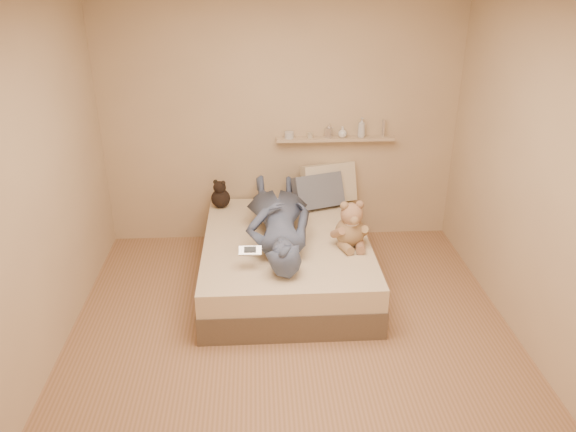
{
  "coord_description": "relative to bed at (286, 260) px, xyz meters",
  "views": [
    {
      "loc": [
        -0.25,
        -3.61,
        2.76
      ],
      "look_at": [
        0.0,
        0.65,
        0.8
      ],
      "focal_mm": 35.0,
      "sensor_mm": 36.0,
      "label": 1
    }
  ],
  "objects": [
    {
      "name": "wall_shelf",
      "position": [
        0.55,
        0.91,
        0.88
      ],
      "size": [
        1.2,
        0.12,
        0.03
      ],
      "primitive_type": "cube",
      "color": "tan",
      "rests_on": "wall_back"
    },
    {
      "name": "teddy_bear",
      "position": [
        0.55,
        -0.19,
        0.41
      ],
      "size": [
        0.36,
        0.35,
        0.44
      ],
      "color": "#90764F",
      "rests_on": "bed"
    },
    {
      "name": "dark_plush",
      "position": [
        -0.63,
        0.74,
        0.35
      ],
      "size": [
        0.19,
        0.19,
        0.3
      ],
      "color": "black",
      "rests_on": "bed"
    },
    {
      "name": "bed",
      "position": [
        0.0,
        0.0,
        0.0
      ],
      "size": [
        1.5,
        1.9,
        0.45
      ],
      "color": "brown",
      "rests_on": "floor"
    },
    {
      "name": "person",
      "position": [
        -0.07,
        0.02,
        0.42
      ],
      "size": [
        0.61,
        1.62,
        0.39
      ],
      "primitive_type": "imported",
      "rotation": [
        0.0,
        0.0,
        3.16
      ],
      "color": "#444C6B",
      "rests_on": "bed"
    },
    {
      "name": "game_console",
      "position": [
        -0.32,
        -0.52,
        0.39
      ],
      "size": [
        0.18,
        0.08,
        0.06
      ],
      "color": "silver",
      "rests_on": "bed"
    },
    {
      "name": "pillow_grey",
      "position": [
        0.36,
        0.69,
        0.4
      ],
      "size": [
        0.56,
        0.41,
        0.37
      ],
      "primitive_type": "cube",
      "rotation": [
        -0.4,
        0.0,
        0.33
      ],
      "color": "slate",
      "rests_on": "bed"
    },
    {
      "name": "pillow_cream",
      "position": [
        0.48,
        0.83,
        0.43
      ],
      "size": [
        0.6,
        0.41,
        0.43
      ],
      "primitive_type": "cube",
      "rotation": [
        -0.26,
        0.0,
        0.29
      ],
      "color": "beige",
      "rests_on": "bed"
    },
    {
      "name": "shelf_bottles",
      "position": [
        0.58,
        0.91,
        0.96
      ],
      "size": [
        1.02,
        0.12,
        0.2
      ],
      "color": "silver",
      "rests_on": "wall_shelf"
    },
    {
      "name": "room",
      "position": [
        0.0,
        -0.93,
        1.08
      ],
      "size": [
        3.8,
        3.8,
        3.8
      ],
      "color": "#9C7050",
      "rests_on": "ground"
    }
  ]
}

